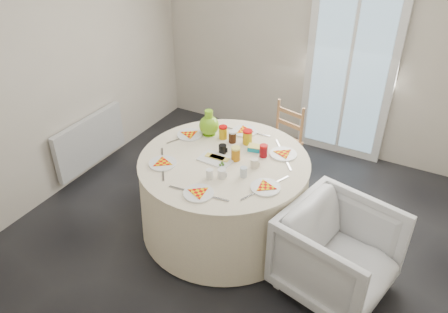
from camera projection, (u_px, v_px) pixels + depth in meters
The scene contains 14 objects.
floor at pixel (236, 235), 4.14m from camera, with size 4.00×4.00×0.00m, color black.
wall_back at pixel (319, 41), 4.91m from camera, with size 4.00×0.02×2.60m, color #BCB5A3.
wall_left at pixel (55, 67), 4.24m from camera, with size 0.02×4.00×2.60m, color #BCB5A3.
glass_door at pixel (350, 70), 4.85m from camera, with size 1.00×0.08×2.10m, color silver.
radiator at pixel (90, 141), 4.86m from camera, with size 0.07×1.00×0.55m, color silver.
table at pixel (224, 195), 4.05m from camera, with size 1.56×1.56×0.79m, color #F6EEB5.
wooden_chair at pixel (280, 138), 4.74m from camera, with size 0.37×0.36×0.84m, color #B17B53, non-canonical shape.
armchair at pixel (338, 252), 3.41m from camera, with size 0.80×0.75×0.82m, color silver.
place_settings at pixel (224, 159), 3.83m from camera, with size 1.31×1.31×0.02m, color white, non-canonical shape.
jar_cluster at pixel (241, 142), 3.99m from camera, with size 0.54×0.27×0.16m, color brown, non-canonical shape.
butter_tub at pixel (255, 149), 3.95m from camera, with size 0.12×0.09×0.05m, color #1091B2.
green_pitcher at pixel (209, 125), 4.16m from camera, with size 0.19×0.19×0.25m, color #73B819, non-canonical shape.
cheese_platter at pixel (216, 160), 3.83m from camera, with size 0.30×0.19×0.04m, color white, non-canonical shape.
mugs_glasses at pixel (234, 161), 3.74m from camera, with size 0.53×0.53×0.10m, color #9E9E9E, non-canonical shape.
Camera 1 is at (1.38, -2.76, 2.86)m, focal length 35.00 mm.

